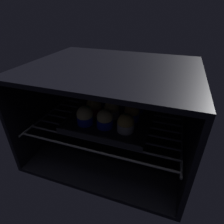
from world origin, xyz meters
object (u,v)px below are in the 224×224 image
(muffin_row1_col0, at_px, (94,107))
(baking_tray, at_px, (112,117))
(muffin_row1_col2, at_px, (132,113))
(muffin_row0_col1, at_px, (105,119))
(muffin_row0_col2, at_px, (126,123))
(muffin_row1_col1, at_px, (112,109))
(muffin_row2_col1, at_px, (119,101))
(muffin_row2_col2, at_px, (137,103))
(muffin_row0_col0, at_px, (85,116))
(muffin_row2_col0, at_px, (102,97))

(muffin_row1_col0, bearing_deg, baking_tray, 2.64)
(muffin_row1_col2, bearing_deg, muffin_row0_col1, -135.05)
(muffin_row1_col2, bearing_deg, baking_tray, -178.77)
(muffin_row0_col2, relative_size, muffin_row1_col1, 0.93)
(muffin_row0_col2, distance_m, muffin_row2_col1, 0.17)
(muffin_row2_col1, distance_m, muffin_row2_col2, 0.08)
(muffin_row1_col2, bearing_deg, muffin_row0_col0, -151.78)
(muffin_row0_col1, xyz_separation_m, muffin_row2_col2, (0.08, 0.15, 0.00))
(muffin_row0_col1, bearing_deg, muffin_row2_col2, 62.27)
(muffin_row0_col0, xyz_separation_m, muffin_row2_col0, (0.00, 0.16, 0.00))
(muffin_row1_col2, bearing_deg, muffin_row1_col1, -177.70)
(muffin_row2_col2, bearing_deg, muffin_row0_col2, -91.60)
(muffin_row0_col2, xyz_separation_m, muffin_row1_col2, (0.00, 0.08, -0.00))
(muffin_row1_col1, distance_m, muffin_row2_col0, 0.11)
(muffin_row0_col1, bearing_deg, muffin_row0_col0, -176.00)
(muffin_row0_col2, height_order, muffin_row1_col2, muffin_row0_col2)
(baking_tray, bearing_deg, muffin_row2_col1, 88.93)
(muffin_row0_col1, xyz_separation_m, muffin_row2_col0, (-0.08, 0.16, 0.00))
(muffin_row0_col1, bearing_deg, muffin_row0_col2, 0.79)
(muffin_row0_col0, relative_size, muffin_row1_col2, 1.09)
(muffin_row0_col2, relative_size, muffin_row2_col0, 0.89)
(baking_tray, xyz_separation_m, muffin_row1_col2, (0.08, 0.00, 0.04))
(muffin_row2_col0, xyz_separation_m, muffin_row2_col2, (0.16, -0.01, 0.00))
(muffin_row0_col1, xyz_separation_m, muffin_row1_col1, (-0.00, 0.07, 0.00))
(muffin_row1_col0, relative_size, muffin_row2_col1, 1.00)
(muffin_row1_col1, xyz_separation_m, muffin_row2_col2, (0.08, 0.08, 0.00))
(muffin_row0_col1, bearing_deg, muffin_row1_col2, 44.95)
(muffin_row1_col2, relative_size, muffin_row2_col1, 0.97)
(muffin_row0_col1, distance_m, muffin_row1_col1, 0.07)
(muffin_row1_col2, bearing_deg, muffin_row1_col0, -178.08)
(muffin_row0_col1, distance_m, muffin_row1_col0, 0.11)
(muffin_row0_col0, height_order, muffin_row2_col0, muffin_row2_col0)
(muffin_row0_col0, xyz_separation_m, muffin_row1_col1, (0.08, 0.08, 0.00))
(muffin_row0_col1, xyz_separation_m, muffin_row1_col2, (0.08, 0.08, -0.00))
(muffin_row2_col2, bearing_deg, muffin_row1_col0, -153.07)
(muffin_row2_col0, height_order, muffin_row2_col1, muffin_row2_col0)
(muffin_row0_col0, xyz_separation_m, muffin_row1_col2, (0.16, 0.08, -0.00))
(baking_tray, height_order, muffin_row0_col2, muffin_row0_col2)
(muffin_row0_col0, relative_size, muffin_row2_col1, 1.06)
(muffin_row1_col2, distance_m, muffin_row2_col0, 0.17)
(muffin_row0_col1, xyz_separation_m, muffin_row2_col1, (0.00, 0.16, -0.00))
(muffin_row0_col1, relative_size, muffin_row0_col2, 1.01)
(muffin_row0_col2, bearing_deg, muffin_row0_col1, -179.21)
(baking_tray, bearing_deg, muffin_row2_col0, 132.72)
(muffin_row1_col1, xyz_separation_m, muffin_row2_col0, (-0.08, 0.08, 0.00))
(muffin_row0_col2, relative_size, muffin_row2_col2, 0.86)
(muffin_row2_col0, bearing_deg, muffin_row0_col0, -90.30)
(muffin_row0_col0, bearing_deg, baking_tray, 46.92)
(muffin_row2_col0, distance_m, muffin_row2_col2, 0.16)
(muffin_row2_col0, bearing_deg, muffin_row2_col2, -2.15)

